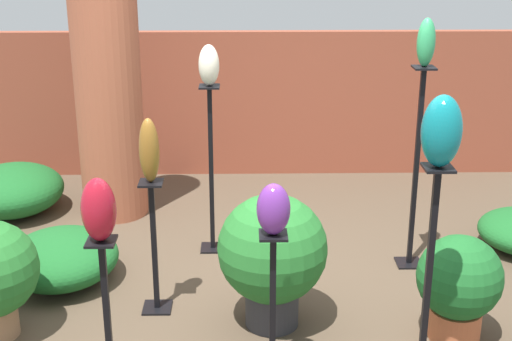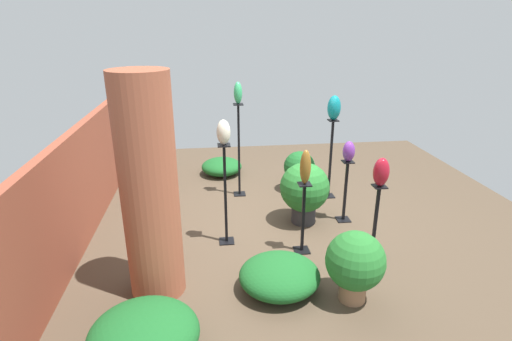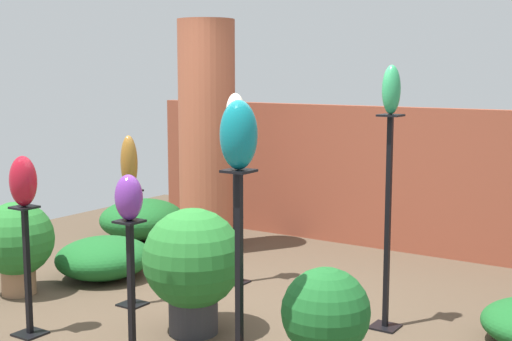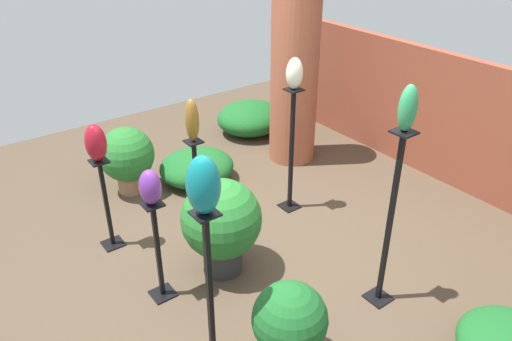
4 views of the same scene
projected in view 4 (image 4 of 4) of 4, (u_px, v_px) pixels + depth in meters
name	position (u px, v px, depth m)	size (l,w,h in m)	color
ground_plane	(252.00, 253.00, 4.88)	(8.00, 8.00, 0.00)	#4C3D2D
brick_wall_back	(438.00, 116.00, 5.94)	(5.60, 0.12, 1.53)	brown
brick_pillar	(295.00, 68.00, 6.11)	(0.59, 0.59, 2.42)	#9E5138
pedestal_ivory	(291.00, 156.00, 5.30)	(0.20, 0.20, 1.39)	black
pedestal_jade	(389.00, 228.00, 3.98)	(0.20, 0.20, 1.59)	black
pedestal_teal	(210.00, 300.00, 3.45)	(0.20, 0.20, 1.35)	black
pedestal_violet	(158.00, 255.00, 4.18)	(0.20, 0.20, 0.95)	black
pedestal_ruby	(107.00, 208.00, 4.80)	(0.20, 0.20, 0.95)	black
pedestal_bronze	(197.00, 187.00, 5.15)	(0.20, 0.20, 0.96)	black
art_vase_ivory	(294.00, 73.00, 4.86)	(0.16, 0.17, 0.32)	beige
art_vase_jade	(408.00, 108.00, 3.48)	(0.13, 0.14, 0.35)	#2D9356
art_vase_teal	(203.00, 185.00, 3.00)	(0.22, 0.21, 0.39)	#0F727A
art_vase_violet	(150.00, 187.00, 3.85)	(0.19, 0.17, 0.30)	#6B2D8C
art_vase_ruby	(96.00, 143.00, 4.46)	(0.19, 0.19, 0.36)	maroon
art_vase_bronze	(192.00, 120.00, 4.79)	(0.13, 0.14, 0.44)	brown
potted_plant_front_left	(290.00, 323.00, 3.55)	(0.55, 0.55, 0.72)	#B25B38
potted_plant_near_pillar	(127.00, 156.00, 5.69)	(0.63, 0.63, 0.80)	#936B4C
potted_plant_mid_right	(221.00, 222.00, 4.43)	(0.73, 0.73, 0.93)	#2D2D33
foliage_bed_east	(197.00, 167.00, 6.04)	(0.86, 0.91, 0.37)	#195923
foliage_bed_center	(251.00, 118.00, 7.27)	(0.93, 0.99, 0.45)	#195923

